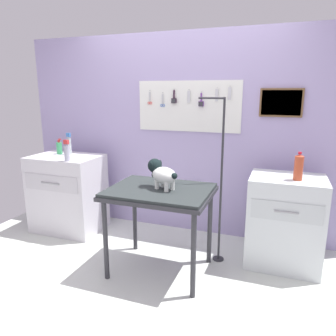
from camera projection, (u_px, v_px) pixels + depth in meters
name	position (u px, v px, depth m)	size (l,w,h in m)	color
ground	(137.00, 285.00, 2.85)	(4.40, 4.00, 0.04)	silver
rear_wall_panel	(183.00, 135.00, 3.74)	(4.00, 0.11, 2.30)	#AC9DCE
grooming_table	(160.00, 197.00, 2.88)	(0.92, 0.71, 0.81)	#2D2D33
grooming_arm	(220.00, 188.00, 3.07)	(0.30, 0.11, 1.60)	#2D2D33
dog	(161.00, 173.00, 2.84)	(0.35, 0.26, 0.26)	white
counter_left	(68.00, 193.00, 3.86)	(0.80, 0.58, 0.91)	silver
cabinet_right	(285.00, 221.00, 3.07)	(0.68, 0.54, 0.88)	silver
spray_bottle_short	(59.00, 148.00, 3.87)	(0.07, 0.07, 0.19)	#3CA563
conditioner_bottle	(69.00, 145.00, 3.82)	(0.05, 0.05, 0.26)	#AAB9B9
shampoo_bottle	(67.00, 152.00, 3.46)	(0.06, 0.06, 0.23)	#A9A9BD
soda_bottle	(299.00, 167.00, 2.84)	(0.08, 0.08, 0.26)	#B9472A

